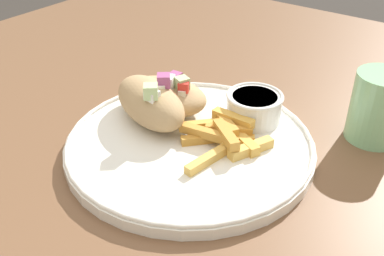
{
  "coord_description": "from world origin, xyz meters",
  "views": [
    {
      "loc": [
        0.28,
        -0.38,
        1.05
      ],
      "look_at": [
        0.0,
        -0.01,
        0.76
      ],
      "focal_mm": 42.0,
      "sensor_mm": 36.0,
      "label": 1
    }
  ],
  "objects_px": {
    "pita_sandwich_near": "(150,102)",
    "water_glass": "(378,110)",
    "pita_sandwich_far": "(163,96)",
    "fries_pile": "(227,135)",
    "sauce_ramekin": "(254,106)",
    "plate": "(192,144)"
  },
  "relations": [
    {
      "from": "plate",
      "to": "fries_pile",
      "type": "height_order",
      "value": "fries_pile"
    },
    {
      "from": "plate",
      "to": "pita_sandwich_near",
      "type": "xyz_separation_m",
      "value": [
        -0.07,
        0.01,
        0.03
      ]
    },
    {
      "from": "plate",
      "to": "fries_pile",
      "type": "bearing_deg",
      "value": 34.45
    },
    {
      "from": "pita_sandwich_near",
      "to": "pita_sandwich_far",
      "type": "xyz_separation_m",
      "value": [
        -0.0,
        0.03,
        -0.01
      ]
    },
    {
      "from": "pita_sandwich_near",
      "to": "sauce_ramekin",
      "type": "distance_m",
      "value": 0.14
    },
    {
      "from": "plate",
      "to": "water_glass",
      "type": "relative_size",
      "value": 3.41
    },
    {
      "from": "fries_pile",
      "to": "water_glass",
      "type": "relative_size",
      "value": 1.5
    },
    {
      "from": "fries_pile",
      "to": "sauce_ramekin",
      "type": "relative_size",
      "value": 1.81
    },
    {
      "from": "pita_sandwich_far",
      "to": "fries_pile",
      "type": "bearing_deg",
      "value": -22.05
    },
    {
      "from": "plate",
      "to": "pita_sandwich_far",
      "type": "distance_m",
      "value": 0.09
    },
    {
      "from": "pita_sandwich_far",
      "to": "sauce_ramekin",
      "type": "height_order",
      "value": "pita_sandwich_far"
    },
    {
      "from": "water_glass",
      "to": "pita_sandwich_near",
      "type": "bearing_deg",
      "value": -146.86
    },
    {
      "from": "pita_sandwich_far",
      "to": "fries_pile",
      "type": "distance_m",
      "value": 0.11
    },
    {
      "from": "pita_sandwich_far",
      "to": "sauce_ramekin",
      "type": "distance_m",
      "value": 0.12
    },
    {
      "from": "sauce_ramekin",
      "to": "plate",
      "type": "bearing_deg",
      "value": -111.33
    },
    {
      "from": "pita_sandwich_near",
      "to": "water_glass",
      "type": "relative_size",
      "value": 1.6
    },
    {
      "from": "sauce_ramekin",
      "to": "water_glass",
      "type": "relative_size",
      "value": 0.83
    },
    {
      "from": "pita_sandwich_far",
      "to": "fries_pile",
      "type": "height_order",
      "value": "pita_sandwich_far"
    },
    {
      "from": "fries_pile",
      "to": "water_glass",
      "type": "distance_m",
      "value": 0.2
    },
    {
      "from": "pita_sandwich_far",
      "to": "pita_sandwich_near",
      "type": "bearing_deg",
      "value": -98.47
    },
    {
      "from": "sauce_ramekin",
      "to": "pita_sandwich_far",
      "type": "bearing_deg",
      "value": -153.95
    },
    {
      "from": "plate",
      "to": "fries_pile",
      "type": "distance_m",
      "value": 0.05
    }
  ]
}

